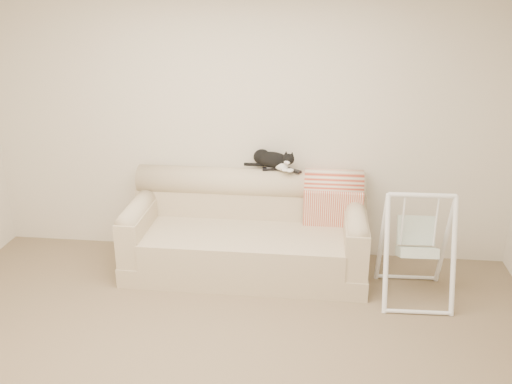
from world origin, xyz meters
TOP-DOWN VIEW (x-y plane):
  - ground_plane at (0.00, 0.00)m, footprint 5.00×5.00m
  - room_shell at (0.00, 0.00)m, footprint 5.04×4.04m
  - sofa at (0.04, 1.62)m, footprint 2.20×0.93m
  - remote_a at (0.25, 1.87)m, footprint 0.19×0.08m
  - remote_b at (0.45, 1.85)m, footprint 0.16×0.14m
  - tuxedo_cat at (0.25, 1.88)m, footprint 0.50×0.33m
  - throw_blanket at (0.83, 1.84)m, footprint 0.54×0.38m
  - baby_swing at (1.53, 1.26)m, footprint 0.60×0.64m

SIDE VIEW (x-z plane):
  - ground_plane at x=0.00m, z-range 0.00..0.00m
  - sofa at x=0.04m, z-range -0.10..0.80m
  - baby_swing at x=1.53m, z-range 0.00..0.96m
  - throw_blanket at x=0.83m, z-range 0.44..1.01m
  - remote_b at x=0.45m, z-range 0.90..0.92m
  - remote_a at x=0.25m, z-range 0.90..0.92m
  - tuxedo_cat at x=0.25m, z-range 0.90..1.09m
  - room_shell at x=0.00m, z-range 0.23..2.83m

